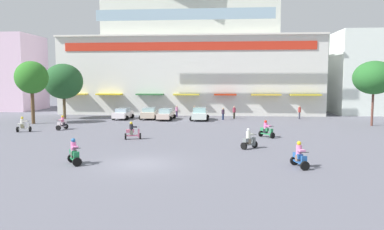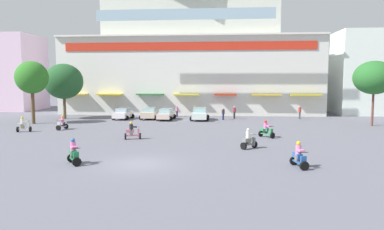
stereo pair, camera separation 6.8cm
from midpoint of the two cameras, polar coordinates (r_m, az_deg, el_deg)
The scene contains 23 objects.
ground_plane at distance 34.31m, azimuth -3.34°, elevation -2.84°, with size 128.00×128.00×0.00m, color slate.
colonial_building at distance 57.06m, azimuth -0.04°, elevation 9.94°, with size 38.74×16.70×21.28m.
flank_building_left at distance 69.82m, azimuth -28.42°, elevation 5.95°, with size 13.27×8.82×12.67m.
flank_building_right at distance 61.80m, azimuth 26.95°, elevation 5.96°, with size 12.31×11.53×12.25m.
plaza_tree_0 at distance 49.36m, azimuth -19.82°, elevation 5.08°, with size 4.95×4.83×7.19m.
plaza_tree_1 at distance 43.97m, azimuth 27.18°, elevation 5.34°, with size 4.37×4.73×7.15m.
plaza_tree_2 at distance 45.05m, azimuth -24.24°, elevation 5.46°, with size 3.76×3.43×7.23m.
parked_car_0 at distance 47.10m, azimuth -10.94°, elevation 0.22°, with size 2.42×3.96×1.43m.
parked_car_1 at distance 46.84m, azimuth -6.80°, elevation 0.28°, with size 2.58×4.29×1.46m.
parked_car_2 at distance 45.62m, azimuth -4.14°, elevation 0.15°, with size 2.30×4.54×1.45m.
parked_car_3 at distance 45.11m, azimuth 1.30°, elevation 0.19°, with size 2.47×4.40×1.61m.
scooter_rider_0 at distance 31.95m, azimuth 11.88°, elevation -2.43°, with size 1.37×1.44×1.52m.
scooter_rider_1 at distance 22.41m, azimuth -18.33°, elevation -5.90°, with size 1.23×1.39×1.56m.
scooter_rider_2 at distance 21.38m, azimuth 16.84°, elevation -6.46°, with size 0.86×1.52×1.52m.
scooter_rider_3 at distance 30.74m, azimuth -9.46°, elevation -2.68°, with size 1.47×0.85×1.51m.
scooter_rider_4 at distance 26.44m, azimuth 9.16°, elevation -4.03°, with size 1.30×1.28×1.52m.
scooter_rider_5 at distance 38.66m, azimuth -20.02°, elevation -1.32°, with size 0.77×1.46×1.47m.
scooter_rider_6 at distance 38.34m, azimuth -25.31°, elevation -1.53°, with size 1.39×0.84×1.51m.
pedestrian_0 at distance 45.56m, azimuth 5.06°, elevation 0.32°, with size 0.50×0.50×1.56m.
pedestrian_1 at distance 49.41m, azimuth -2.39°, elevation 0.72°, with size 0.39×0.39×1.55m.
pedestrian_2 at distance 47.04m, azimuth 6.83°, elevation 0.53°, with size 0.53×0.53×1.66m.
pedestrian_3 at distance 48.41m, azimuth 16.91°, elevation 0.53°, with size 0.50×0.50×1.73m.
pedestrian_4 at distance 48.87m, azimuth 0.48°, elevation 0.69°, with size 0.52×0.52×1.57m.
Camera 2 is at (4.89, -20.60, 4.94)m, focal length 33.30 mm.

